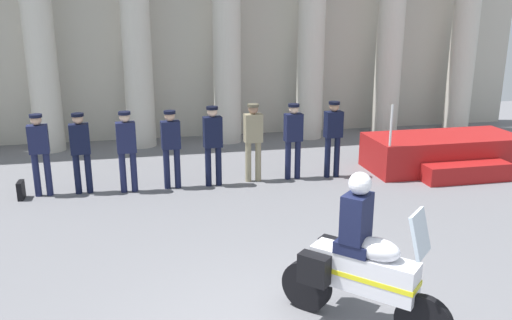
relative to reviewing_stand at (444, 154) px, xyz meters
The scene contains 12 objects.
colonnade_backdrop 7.12m from the reviewing_stand, 136.16° to the left, with size 18.70×1.61×7.45m.
reviewing_stand is the anchor object (origin of this frame).
officer_in_row_0 8.89m from the reviewing_stand, behind, with size 0.40×0.25×1.67m.
officer_in_row_1 8.12m from the reviewing_stand, behind, with size 0.40×0.25×1.66m.
officer_in_row_2 7.22m from the reviewing_stand, behind, with size 0.40×0.25×1.68m.
officer_in_row_3 6.33m from the reviewing_stand, behind, with size 0.40×0.25×1.65m.
officer_in_row_4 5.47m from the reviewing_stand, behind, with size 0.40×0.25×1.71m.
officer_in_row_5 4.59m from the reviewing_stand, behind, with size 0.40×0.25×1.70m.
officer_in_row_6 3.71m from the reviewing_stand, behind, with size 0.40×0.25×1.68m.
officer_in_row_7 2.84m from the reviewing_stand, behind, with size 0.40×0.25×1.70m.
motorcycle_with_rider 7.15m from the reviewing_stand, 129.01° to the right, with size 1.54×1.58×1.90m.
briefcase_on_ground 9.28m from the reviewing_stand, behind, with size 0.10×0.32×0.36m, color black.
Camera 1 is at (-1.41, -4.85, 3.61)m, focal length 36.91 mm.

